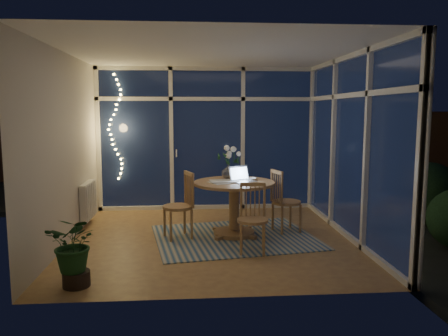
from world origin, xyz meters
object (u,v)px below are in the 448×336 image
at_px(potted_plant, 75,251).
at_px(laptop, 244,174).
at_px(chair_left, 178,205).
at_px(dining_table, 234,209).
at_px(flower_vase, 229,172).
at_px(chair_front, 253,218).
at_px(chair_right, 287,201).

bearing_deg(potted_plant, laptop, 40.97).
height_order(chair_left, laptop, laptop).
xyz_separation_m(dining_table, flower_vase, (-0.05, 0.31, 0.50)).
relative_size(dining_table, chair_front, 1.30).
xyz_separation_m(chair_left, chair_front, (0.97, -0.71, -0.03)).
bearing_deg(chair_right, dining_table, 83.46).
xyz_separation_m(laptop, potted_plant, (-1.95, -1.70, -0.54)).
xyz_separation_m(laptop, flower_vase, (-0.19, 0.35, -0.02)).
relative_size(laptop, flower_vase, 1.57).
distance_m(dining_table, laptop, 0.54).
bearing_deg(dining_table, laptop, -16.15).
height_order(chair_left, flower_vase, flower_vase).
bearing_deg(dining_table, flower_vase, 99.36).
relative_size(chair_front, flower_vase, 4.29).
relative_size(dining_table, laptop, 3.55).
height_order(chair_front, flower_vase, flower_vase).
bearing_deg(chair_front, flower_vase, 108.59).
bearing_deg(flower_vase, chair_right, -11.93).
bearing_deg(potted_plant, flower_vase, 49.24).
xyz_separation_m(dining_table, potted_plant, (-1.82, -1.73, -0.02)).
height_order(chair_left, chair_right, chair_left).
relative_size(chair_left, chair_front, 1.07).
distance_m(dining_table, flower_vase, 0.60).
relative_size(chair_right, laptop, 2.91).
relative_size(dining_table, flower_vase, 5.57).
bearing_deg(potted_plant, dining_table, 43.66).
height_order(flower_vase, potted_plant, flower_vase).
xyz_separation_m(chair_front, potted_plant, (-1.98, -0.93, -0.07)).
height_order(chair_right, flower_vase, flower_vase).
distance_m(chair_front, flower_vase, 1.22).
bearing_deg(chair_left, dining_table, 76.30).
bearing_deg(flower_vase, chair_left, -152.26).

